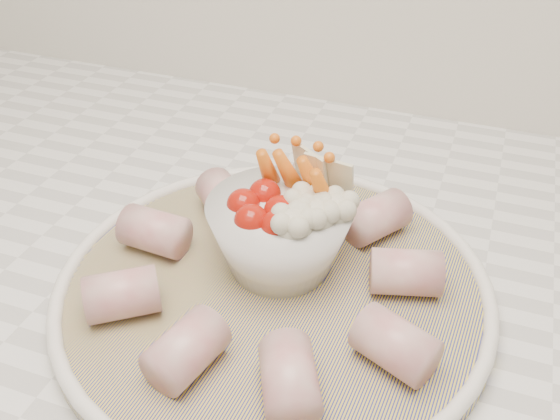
% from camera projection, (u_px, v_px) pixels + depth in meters
% --- Properties ---
extents(serving_platter, '(0.38, 0.38, 0.02)m').
position_uv_depth(serving_platter, '(273.00, 287.00, 0.51)').
color(serving_platter, navy).
rests_on(serving_platter, kitchen_counter).
extents(veggie_bowl, '(0.12, 0.12, 0.10)m').
position_uv_depth(veggie_bowl, '(283.00, 228.00, 0.51)').
color(veggie_bowl, white).
rests_on(veggie_bowl, serving_platter).
extents(cured_meat_rolls, '(0.28, 0.28, 0.04)m').
position_uv_depth(cured_meat_rolls, '(273.00, 266.00, 0.50)').
color(cured_meat_rolls, '#B5535A').
rests_on(cured_meat_rolls, serving_platter).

